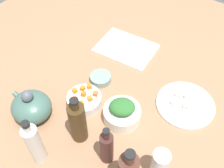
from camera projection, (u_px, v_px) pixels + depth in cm
name	position (u px, v px, depth cm)	size (l,w,h in cm)	color
tabletop	(112.00, 93.00, 115.56)	(190.00, 190.00, 3.00)	#A17252
cutting_board	(126.00, 48.00, 131.85)	(28.18, 20.95, 1.00)	white
plate_tofu	(185.00, 105.00, 109.09)	(24.25, 24.25, 1.20)	white
bowl_greens	(122.00, 114.00, 103.07)	(14.75, 14.75, 6.00)	white
bowl_carrots	(84.00, 101.00, 107.99)	(14.23, 14.23, 5.05)	white
bowl_small_side	(100.00, 78.00, 117.26)	(9.41, 9.41, 3.11)	gray
teapot	(31.00, 107.00, 102.40)	(17.72, 15.40, 14.63)	#45695E
bottle_0	(107.00, 147.00, 88.47)	(4.65, 4.65, 19.17)	#422520
bottle_1	(78.00, 122.00, 92.84)	(6.13, 6.13, 22.81)	#422E16
bottle_3	(35.00, 144.00, 87.10)	(5.29, 5.29, 23.05)	silver
drinking_glass_0	(159.00, 165.00, 85.38)	(5.76, 5.76, 14.22)	white
carrot_cube_0	(89.00, 86.00, 108.52)	(1.80, 1.80, 1.80)	orange
carrot_cube_1	(90.00, 99.00, 104.43)	(1.80, 1.80, 1.80)	orange
carrot_cube_2	(75.00, 99.00, 104.24)	(1.80, 1.80, 1.80)	orange
carrot_cube_3	(81.00, 103.00, 102.86)	(1.80, 1.80, 1.80)	orange
carrot_cube_4	(75.00, 91.00, 107.04)	(1.80, 1.80, 1.80)	orange
carrot_cube_5	(84.00, 94.00, 105.93)	(1.80, 1.80, 1.80)	orange
carrot_cube_6	(83.00, 88.00, 107.85)	(1.80, 1.80, 1.80)	orange
carrot_cube_7	(95.00, 94.00, 106.03)	(1.80, 1.80, 1.80)	orange
chopped_greens_mound	(122.00, 107.00, 99.18)	(9.99, 8.63, 4.20)	#316F30
tofu_cube_0	(174.00, 103.00, 107.55)	(2.20, 2.20, 2.20)	white
tofu_cube_1	(186.00, 106.00, 106.41)	(2.20, 2.20, 2.20)	silver
tofu_cube_2	(178.00, 95.00, 110.22)	(2.20, 2.20, 2.20)	white
tofu_cube_3	(187.00, 98.00, 109.34)	(2.20, 2.20, 2.20)	white
dumpling_0	(132.00, 58.00, 124.85)	(5.26, 5.20, 2.47)	beige
dumpling_1	(129.00, 39.00, 133.83)	(5.34, 4.68, 2.35)	beige
dumpling_2	(129.00, 46.00, 130.19)	(5.24, 5.20, 2.60)	beige
dumpling_3	(107.00, 44.00, 131.33)	(4.34, 4.20, 2.18)	beige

